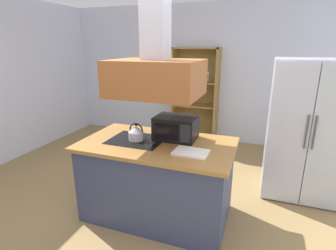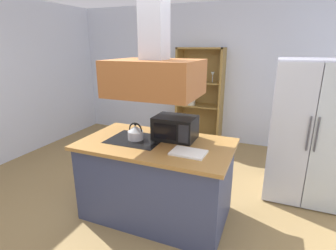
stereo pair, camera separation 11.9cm
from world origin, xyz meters
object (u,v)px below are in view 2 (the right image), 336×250
(refrigerator, at_px, (308,131))
(microwave, at_px, (175,128))
(kettle, at_px, (136,132))
(cutting_board, at_px, (188,153))
(dish_cabinet, at_px, (200,101))

(refrigerator, bearing_deg, microwave, -147.51)
(kettle, relative_size, microwave, 0.43)
(refrigerator, bearing_deg, kettle, -148.91)
(cutting_board, distance_m, microwave, 0.46)
(dish_cabinet, relative_size, kettle, 9.58)
(kettle, bearing_deg, microwave, 25.73)
(dish_cabinet, bearing_deg, cutting_board, -76.68)
(refrigerator, relative_size, cutting_board, 5.20)
(kettle, relative_size, cutting_board, 0.58)
(dish_cabinet, relative_size, microwave, 4.08)
(kettle, xyz_separation_m, microwave, (0.40, 0.19, 0.05))
(dish_cabinet, distance_m, cutting_board, 2.84)
(cutting_board, bearing_deg, microwave, 128.04)
(refrigerator, xyz_separation_m, dish_cabinet, (-1.82, 1.50, -0.05))
(refrigerator, xyz_separation_m, microwave, (-1.44, -0.92, 0.15))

